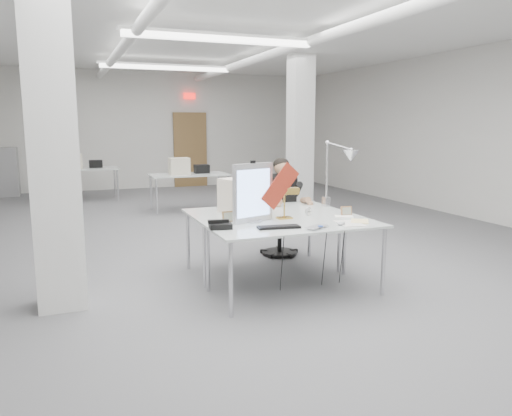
{
  "coord_description": "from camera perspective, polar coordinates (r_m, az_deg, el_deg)",
  "views": [
    {
      "loc": [
        -2.22,
        -7.11,
        1.79
      ],
      "look_at": [
        -0.25,
        -2.0,
        0.86
      ],
      "focal_mm": 35.0,
      "sensor_mm": 36.0,
      "label": 1
    }
  ],
  "objects": [
    {
      "name": "office_chair",
      "position": [
        6.81,
        2.73,
        -1.39
      ],
      "size": [
        0.53,
        0.53,
        0.97
      ],
      "primitive_type": null,
      "rotation": [
        0.0,
        0.0,
        -0.13
      ],
      "color": "black",
      "rests_on": "room_shell"
    },
    {
      "name": "bankers_lamp",
      "position": [
        5.47,
        3.26,
        0.6
      ],
      "size": [
        0.33,
        0.19,
        0.35
      ],
      "primitive_type": null,
      "rotation": [
        0.0,
        0.0,
        -0.21
      ],
      "color": "#E39A47",
      "rests_on": "desk_main"
    },
    {
      "name": "architect_lamp",
      "position": [
        6.1,
        9.23,
        3.6
      ],
      "size": [
        0.37,
        0.67,
        0.81
      ],
      "primitive_type": null,
      "rotation": [
        0.0,
        0.0,
        0.26
      ],
      "color": "#B1B1B6",
      "rests_on": "desk_second"
    },
    {
      "name": "paper_stack_a",
      "position": [
        5.31,
        10.64,
        -1.73
      ],
      "size": [
        0.28,
        0.37,
        0.01
      ],
      "primitive_type": "cube",
      "rotation": [
        0.0,
        0.0,
        -0.16
      ],
      "color": "silver",
      "rests_on": "desk_main"
    },
    {
      "name": "laptop",
      "position": [
        5.0,
        7.38,
        -2.26
      ],
      "size": [
        0.33,
        0.3,
        0.02
      ],
      "primitive_type": "imported",
      "rotation": [
        0.0,
        0.0,
        0.52
      ],
      "color": "silver",
      "rests_on": "desk_main"
    },
    {
      "name": "filing_cabinet",
      "position": [
        13.87,
        -26.43,
        3.71
      ],
      "size": [
        0.45,
        0.55,
        1.2
      ],
      "primitive_type": "cube",
      "color": "gray",
      "rests_on": "room_shell"
    },
    {
      "name": "bg_desk_b",
      "position": [
        12.36,
        -19.18,
        4.24
      ],
      "size": [
        1.6,
        0.8,
        0.02
      ],
      "primitive_type": "cube",
      "color": "silver",
      "rests_on": "room_shell"
    },
    {
      "name": "desk_phone",
      "position": [
        4.99,
        -4.1,
        -2.02
      ],
      "size": [
        0.25,
        0.23,
        0.05
      ],
      "primitive_type": "cube",
      "rotation": [
        0.0,
        0.0,
        -0.16
      ],
      "color": "black",
      "rests_on": "desk_main"
    },
    {
      "name": "paper_stack_c",
      "position": [
        5.7,
        10.03,
        -0.94
      ],
      "size": [
        0.24,
        0.21,
        0.01
      ],
      "primitive_type": "cube",
      "rotation": [
        0.0,
        0.0,
        -0.44
      ],
      "color": "white",
      "rests_on": "desk_main"
    },
    {
      "name": "picture_frame_left",
      "position": [
        5.32,
        -3.13,
        -0.97
      ],
      "size": [
        0.15,
        0.04,
        0.11
      ],
      "primitive_type": "cube",
      "rotation": [
        -0.21,
        0.0,
        0.04
      ],
      "color": "olive",
      "rests_on": "desk_main"
    },
    {
      "name": "pennant",
      "position": [
        5.34,
        2.8,
        2.53
      ],
      "size": [
        0.47,
        0.07,
        0.51
      ],
      "primitive_type": "cube",
      "rotation": [
        0.0,
        -0.87,
        0.12
      ],
      "color": "maroon",
      "rests_on": "monitor"
    },
    {
      "name": "keyboard",
      "position": [
        5.0,
        2.62,
        -2.19
      ],
      "size": [
        0.44,
        0.2,
        0.02
      ],
      "primitive_type": "cube",
      "rotation": [
        0.0,
        0.0,
        -0.14
      ],
      "color": "black",
      "rests_on": "desk_main"
    },
    {
      "name": "desk_clock",
      "position": [
        5.71,
        5.99,
        -0.34
      ],
      "size": [
        0.09,
        0.05,
        0.09
      ],
      "primitive_type": "cylinder",
      "rotation": [
        1.57,
        0.0,
        0.31
      ],
      "color": "#AEAEB2",
      "rests_on": "desk_main"
    },
    {
      "name": "seated_person",
      "position": [
        6.7,
        2.93,
        2.0
      ],
      "size": [
        0.53,
        0.63,
        0.86
      ],
      "primitive_type": null,
      "rotation": [
        0.0,
        0.0,
        -0.13
      ],
      "color": "black",
      "rests_on": "office_chair"
    },
    {
      "name": "desk_second",
      "position": [
        6.03,
        0.81,
        -0.36
      ],
      "size": [
        1.8,
        0.9,
        0.02
      ],
      "primitive_type": "cube",
      "color": "silver",
      "rests_on": "room_shell"
    },
    {
      "name": "paper_stack_b",
      "position": [
        5.44,
        11.76,
        -1.49
      ],
      "size": [
        0.29,
        0.31,
        0.01
      ],
      "primitive_type": "cube",
      "rotation": [
        0.0,
        0.0,
        -0.57
      ],
      "color": "#F3D891",
      "rests_on": "desk_main"
    },
    {
      "name": "bg_desk_a",
      "position": [
        10.45,
        -7.67,
        3.8
      ],
      "size": [
        1.6,
        0.8,
        0.02
      ],
      "primitive_type": "cube",
      "color": "silver",
      "rests_on": "room_shell"
    },
    {
      "name": "desk_main",
      "position": [
        5.22,
        4.51,
        -1.96
      ],
      "size": [
        1.8,
        0.9,
        0.02
      ],
      "primitive_type": "cube",
      "color": "silver",
      "rests_on": "room_shell"
    },
    {
      "name": "mouse",
      "position": [
        5.21,
        9.71,
        -1.76
      ],
      "size": [
        0.1,
        0.08,
        0.03
      ],
      "primitive_type": "ellipsoid",
      "rotation": [
        0.0,
        0.0,
        0.38
      ],
      "color": "#ABABB0",
      "rests_on": "desk_main"
    },
    {
      "name": "beige_monitor",
      "position": [
        5.88,
        -1.68,
        1.46
      ],
      "size": [
        0.53,
        0.52,
        0.4
      ],
      "primitive_type": "cube",
      "rotation": [
        0.0,
        0.0,
        0.36
      ],
      "color": "beige",
      "rests_on": "desk_second"
    },
    {
      "name": "room_shell",
      "position": [
        7.58,
        -3.88,
        8.9
      ],
      "size": [
        10.04,
        14.04,
        3.24
      ],
      "color": "#57575A",
      "rests_on": "ground"
    },
    {
      "name": "monitor",
      "position": [
        5.27,
        -0.36,
        1.75
      ],
      "size": [
        0.49,
        0.21,
        0.62
      ],
      "primitive_type": "cube",
      "rotation": [
        0.0,
        0.0,
        0.32
      ],
      "color": "silver",
      "rests_on": "desk_main"
    },
    {
      "name": "picture_frame_right",
      "position": [
        5.77,
        10.28,
        -0.32
      ],
      "size": [
        0.14,
        0.05,
        0.11
      ],
      "primitive_type": "cube",
      "rotation": [
        -0.21,
        0.0,
        -0.1
      ],
      "color": "#A77148",
      "rests_on": "desk_main"
    }
  ]
}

